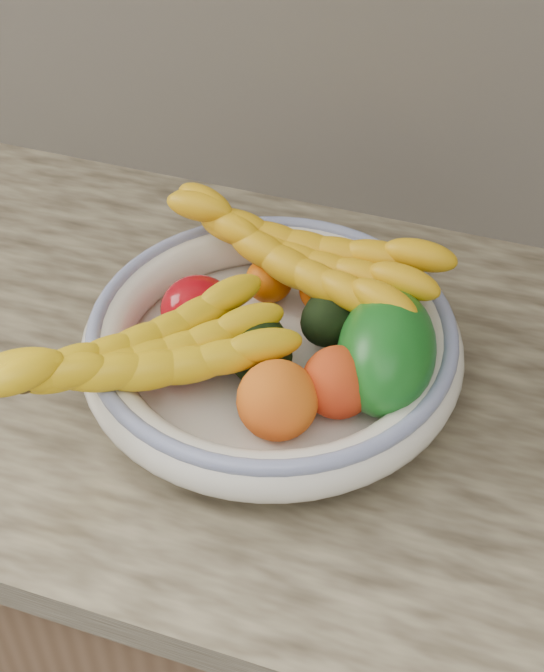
{
  "coord_description": "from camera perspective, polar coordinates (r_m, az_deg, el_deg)",
  "views": [
    {
      "loc": [
        0.22,
        1.01,
        1.61
      ],
      "look_at": [
        0.0,
        1.66,
        0.96
      ],
      "focal_mm": 50.0,
      "sensor_mm": 36.0,
      "label": 1
    }
  ],
  "objects": [
    {
      "name": "kitchen_counter",
      "position": [
        1.35,
        0.36,
        -14.88
      ],
      "size": [
        2.44,
        0.66,
        1.4
      ],
      "color": "brown",
      "rests_on": "ground"
    },
    {
      "name": "fruit_bowl",
      "position": [
        0.95,
        -0.0,
        -0.5
      ],
      "size": [
        0.39,
        0.39,
        0.08
      ],
      "color": "silver",
      "rests_on": "kitchen_counter"
    },
    {
      "name": "clementine_back_left",
      "position": [
        1.02,
        -0.18,
        3.42
      ],
      "size": [
        0.06,
        0.06,
        0.05
      ],
      "primitive_type": "ellipsoid",
      "rotation": [
        0.0,
        0.0,
        0.24
      ],
      "color": "#DB6104",
      "rests_on": "fruit_bowl"
    },
    {
      "name": "clementine_back_right",
      "position": [
        1.01,
        3.29,
        2.85
      ],
      "size": [
        0.07,
        0.07,
        0.05
      ],
      "primitive_type": "ellipsoid",
      "rotation": [
        0.0,
        0.0,
        -0.21
      ],
      "color": "#DD5504",
      "rests_on": "fruit_bowl"
    },
    {
      "name": "tomato_left",
      "position": [
        0.98,
        -4.54,
        1.61
      ],
      "size": [
        0.09,
        0.09,
        0.07
      ],
      "primitive_type": "ellipsoid",
      "rotation": [
        0.0,
        0.0,
        0.13
      ],
      "color": "#9D060F",
      "rests_on": "fruit_bowl"
    },
    {
      "name": "tomato_near_left",
      "position": [
        0.94,
        -5.98,
        -0.79
      ],
      "size": [
        0.09,
        0.09,
        0.06
      ],
      "primitive_type": "ellipsoid",
      "rotation": [
        0.0,
        0.0,
        0.34
      ],
      "color": "#AB1100",
      "rests_on": "fruit_bowl"
    },
    {
      "name": "avocado_center",
      "position": [
        0.93,
        -0.91,
        -0.71
      ],
      "size": [
        0.11,
        0.12,
        0.07
      ],
      "primitive_type": "ellipsoid",
      "rotation": [
        0.0,
        0.0,
        0.68
      ],
      "color": "black",
      "rests_on": "fruit_bowl"
    },
    {
      "name": "avocado_right",
      "position": [
        0.97,
        4.14,
        1.35
      ],
      "size": [
        0.1,
        0.11,
        0.06
      ],
      "primitive_type": "ellipsoid",
      "rotation": [
        0.0,
        0.0,
        -0.55
      ],
      "color": "black",
      "rests_on": "fruit_bowl"
    },
    {
      "name": "green_mango",
      "position": [
        0.91,
        6.98,
        -0.97
      ],
      "size": [
        0.15,
        0.17,
        0.13
      ],
      "primitive_type": "ellipsoid",
      "rotation": [
        0.0,
        0.31,
        0.19
      ],
      "color": "#105616",
      "rests_on": "fruit_bowl"
    },
    {
      "name": "peach_front",
      "position": [
        0.88,
        0.33,
        -3.94
      ],
      "size": [
        0.09,
        0.09,
        0.08
      ],
      "primitive_type": "ellipsoid",
      "rotation": [
        0.0,
        0.0,
        -0.11
      ],
      "color": "orange",
      "rests_on": "fruit_bowl"
    },
    {
      "name": "peach_right",
      "position": [
        0.89,
        4.06,
        -2.83
      ],
      "size": [
        0.08,
        0.08,
        0.07
      ],
      "primitive_type": "ellipsoid",
      "rotation": [
        0.0,
        0.0,
        0.13
      ],
      "color": "orange",
      "rests_on": "fruit_bowl"
    },
    {
      "name": "banana_bunch_back",
      "position": [
        1.0,
        1.56,
        4.62
      ],
      "size": [
        0.35,
        0.19,
        0.1
      ],
      "primitive_type": null,
      "rotation": [
        0.0,
        0.0,
        -0.22
      ],
      "color": "gold",
      "rests_on": "fruit_bowl"
    },
    {
      "name": "banana_bunch_front",
      "position": [
        0.9,
        -7.93,
        -1.53
      ],
      "size": [
        0.31,
        0.3,
        0.09
      ],
      "primitive_type": null,
      "rotation": [
        0.0,
        0.0,
        0.76
      ],
      "color": "yellow",
      "rests_on": "fruit_bowl"
    }
  ]
}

